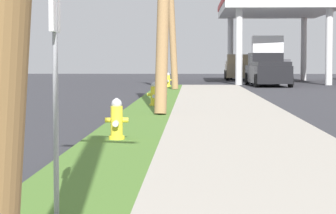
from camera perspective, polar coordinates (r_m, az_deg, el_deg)
The scene contains 9 objects.
fire_hydrant_second at distance 13.29m, azimuth -3.98°, elevation -1.11°, with size 0.42×0.38×0.74m.
fire_hydrant_third at distance 23.07m, azimuth -1.07°, elevation 0.92°, with size 0.42×0.37×0.74m.
fire_hydrant_fourth at distance 30.30m, azimuth -0.34°, elevation 1.57°, with size 0.42×0.37×0.74m.
fire_hydrant_fifth at distance 39.93m, azimuth 0.01°, elevation 2.07°, with size 0.42×0.38×0.74m.
street_sign_post at distance 6.83m, azimuth -8.70°, elevation 4.36°, with size 0.05×0.36×2.12m.
car_silver_by_near_pump at distance 54.80m, azimuth 8.23°, elevation 2.75°, with size 2.01×4.53×1.57m.
truck_tan_at_forecourt at distance 57.95m, azimuth 5.46°, elevation 3.01°, with size 2.23×5.44×1.97m.
truck_navy_on_apron at distance 50.55m, azimuth 7.61°, elevation 3.55°, with size 2.49×6.51×3.11m.
truck_black_at_far_bay at distance 43.98m, azimuth 7.69°, elevation 2.79°, with size 2.38×5.50×1.97m.
Camera 1 is at (1.97, -2.51, 1.55)m, focal length 79.03 mm.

